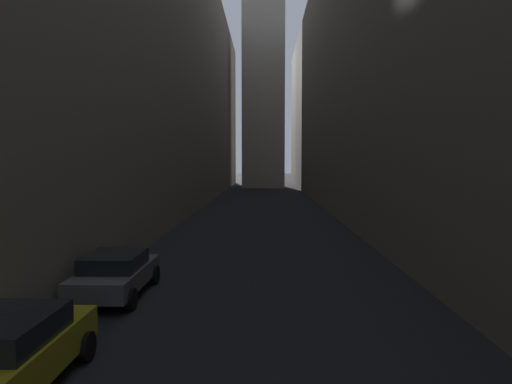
% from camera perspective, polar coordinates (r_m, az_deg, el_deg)
% --- Properties ---
extents(ground_plane, '(264.00, 264.00, 0.00)m').
position_cam_1_polar(ground_plane, '(36.69, 0.70, -2.82)').
color(ground_plane, black).
extents(building_block_left, '(11.43, 108.00, 25.44)m').
position_cam_1_polar(building_block_left, '(41.02, -15.75, 15.60)').
color(building_block_left, '#756B5B').
rests_on(building_block_left, ground).
extents(building_block_right, '(11.41, 108.00, 24.05)m').
position_cam_1_polar(building_block_right, '(40.76, 17.25, 14.65)').
color(building_block_right, '#756B5B').
rests_on(building_block_right, ground).
extents(clock_tower, '(7.44, 7.44, 56.10)m').
position_cam_1_polar(clock_tower, '(80.88, 0.91, 21.75)').
color(clock_tower, '#9E9384').
rests_on(clock_tower, ground).
extents(parked_car_left_third, '(2.03, 4.35, 1.46)m').
position_cam_1_polar(parked_car_left_third, '(9.80, -28.54, -17.04)').
color(parked_car_left_third, '#A59919').
rests_on(parked_car_left_third, ground).
extents(parked_car_left_far, '(1.99, 4.18, 1.35)m').
position_cam_1_polar(parked_car_left_far, '(15.30, -16.80, -9.46)').
color(parked_car_left_far, '#4C4C51').
rests_on(parked_car_left_far, ground).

